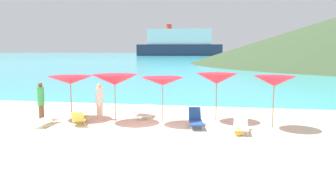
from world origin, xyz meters
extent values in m
cube|color=beige|center=(0.00, 10.00, -0.15)|extent=(50.00, 100.00, 0.30)
cube|color=#38B7CC|center=(0.00, 226.90, 0.01)|extent=(650.00, 440.00, 0.02)
cylinder|color=#9E7F59|center=(-4.59, 2.27, 0.99)|extent=(0.05, 0.05, 1.98)
cone|color=red|center=(-4.59, 2.27, 1.89)|extent=(2.14, 2.14, 0.39)
sphere|color=#9E7F59|center=(-4.59, 2.27, 2.01)|extent=(0.07, 0.07, 0.07)
cylinder|color=#9E7F59|center=(-2.22, 1.96, 1.04)|extent=(0.04, 0.04, 2.08)
cone|color=red|center=(-2.22, 1.96, 1.96)|extent=(2.29, 2.29, 0.49)
sphere|color=#9E7F59|center=(-2.22, 1.96, 2.11)|extent=(0.07, 0.07, 0.07)
cylinder|color=#9E7F59|center=(0.04, 1.96, 1.01)|extent=(0.04, 0.04, 2.02)
cone|color=red|center=(0.04, 1.96, 1.93)|extent=(2.05, 2.05, 0.37)
sphere|color=#9E7F59|center=(0.04, 1.96, 2.05)|extent=(0.07, 0.07, 0.07)
cylinder|color=#9E7F59|center=(2.43, 3.00, 1.06)|extent=(0.05, 0.05, 2.12)
cone|color=red|center=(2.43, 3.00, 2.00)|extent=(1.91, 1.91, 0.50)
sphere|color=#9E7F59|center=(2.43, 3.00, 2.15)|extent=(0.07, 0.07, 0.07)
cylinder|color=#9E7F59|center=(4.89, 1.90, 1.07)|extent=(0.05, 0.05, 2.13)
cone|color=red|center=(4.89, 1.90, 2.02)|extent=(1.82, 1.82, 0.44)
sphere|color=#9E7F59|center=(4.89, 1.90, 2.16)|extent=(0.07, 0.07, 0.07)
cube|color=white|center=(-1.01, 2.78, 0.22)|extent=(0.66, 1.12, 0.05)
cube|color=white|center=(-1.03, 3.52, 0.39)|extent=(0.61, 0.43, 0.37)
cylinder|color=silver|center=(-1.26, 2.43, 0.10)|extent=(0.04, 0.04, 0.20)
cylinder|color=silver|center=(-0.73, 2.45, 0.10)|extent=(0.04, 0.04, 0.20)
cylinder|color=silver|center=(-1.29, 3.20, 0.10)|extent=(0.04, 0.04, 0.20)
cylinder|color=silver|center=(-0.76, 3.22, 0.10)|extent=(0.04, 0.04, 0.20)
cube|color=#1E478C|center=(1.65, 1.25, 0.25)|extent=(0.79, 1.33, 0.05)
cube|color=#1E478C|center=(1.51, 1.98, 0.51)|extent=(0.58, 0.39, 0.54)
cylinder|color=silver|center=(1.48, 0.82, 0.11)|extent=(0.04, 0.04, 0.22)
cylinder|color=silver|center=(1.96, 0.90, 0.11)|extent=(0.04, 0.04, 0.22)
cylinder|color=silver|center=(1.32, 1.67, 0.11)|extent=(0.04, 0.04, 0.22)
cylinder|color=silver|center=(1.80, 1.76, 0.11)|extent=(0.04, 0.04, 0.22)
cube|color=#D8BF4C|center=(-3.66, 1.32, 0.21)|extent=(0.86, 1.38, 0.05)
cube|color=#D8BF4C|center=(-3.47, 0.59, 0.44)|extent=(0.57, 0.39, 0.47)
cylinder|color=silver|center=(-3.54, 1.78, 0.09)|extent=(0.04, 0.04, 0.19)
cylinder|color=silver|center=(-3.99, 1.66, 0.09)|extent=(0.04, 0.04, 0.19)
cylinder|color=silver|center=(-3.32, 0.91, 0.09)|extent=(0.04, 0.04, 0.19)
cylinder|color=silver|center=(-3.77, 0.79, 0.09)|extent=(0.04, 0.04, 0.19)
cube|color=white|center=(-5.03, 0.49, 0.25)|extent=(0.59, 1.17, 0.05)
cube|color=white|center=(-5.08, 1.24, 0.43)|extent=(0.52, 0.42, 0.39)
cylinder|color=silver|center=(-5.23, 0.12, 0.11)|extent=(0.04, 0.04, 0.22)
cylinder|color=silver|center=(-4.79, 0.15, 0.11)|extent=(0.04, 0.04, 0.22)
cylinder|color=silver|center=(-5.28, 0.92, 0.11)|extent=(0.04, 0.04, 0.22)
cylinder|color=silver|center=(-4.84, 0.95, 0.11)|extent=(0.04, 0.04, 0.22)
cube|color=white|center=(3.50, 0.64, 0.24)|extent=(0.61, 1.10, 0.05)
cube|color=white|center=(3.51, 1.37, 0.40)|extent=(0.56, 0.40, 0.35)
cylinder|color=silver|center=(3.25, 0.31, 0.11)|extent=(0.04, 0.04, 0.22)
cylinder|color=silver|center=(3.75, 0.30, 0.11)|extent=(0.04, 0.04, 0.22)
cylinder|color=silver|center=(3.26, 1.08, 0.11)|extent=(0.04, 0.04, 0.22)
cylinder|color=silver|center=(3.76, 1.07, 0.11)|extent=(0.04, 0.04, 0.22)
cylinder|color=brown|center=(-5.93, 1.81, 0.34)|extent=(0.25, 0.25, 0.68)
cylinder|color=#3FB259|center=(-5.93, 1.81, 1.13)|extent=(0.33, 0.33, 0.89)
sphere|color=brown|center=(-5.93, 1.81, 1.68)|extent=(0.22, 0.22, 0.22)
cylinder|color=beige|center=(-3.16, 2.36, 0.33)|extent=(0.28, 0.28, 0.67)
cylinder|color=white|center=(-3.16, 2.36, 1.10)|extent=(0.37, 0.37, 0.87)
sphere|color=beige|center=(-3.16, 2.36, 1.64)|extent=(0.22, 0.22, 0.22)
sphere|color=orange|center=(3.39, 0.24, 0.16)|extent=(0.31, 0.31, 0.31)
cube|color=#262D47|center=(-26.85, 195.97, 3.55)|extent=(54.23, 13.32, 7.06)
cube|color=white|center=(-26.85, 195.97, 11.92)|extent=(40.72, 10.67, 9.67)
cylinder|color=red|center=(-33.54, 195.52, 18.26)|extent=(3.40, 3.40, 3.00)
camera|label=1|loc=(2.88, -12.55, 3.31)|focal=35.11mm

